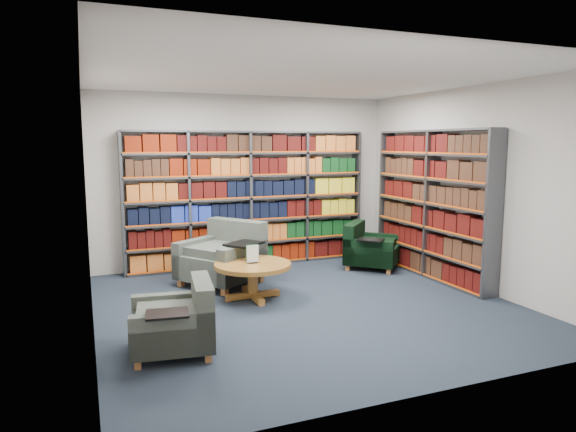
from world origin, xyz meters
name	(u,v)px	position (x,y,z in m)	size (l,w,h in m)	color
room_shell	(306,194)	(0.00, 0.00, 1.40)	(5.02, 5.02, 2.82)	black
bookshelf_back	(249,199)	(0.00, 2.34, 1.10)	(4.00, 0.28, 2.20)	#47494F
bookshelf_right	(432,205)	(2.34, 0.60, 1.10)	(0.28, 2.50, 2.20)	#47494F
chair_teal_left	(225,258)	(-0.67, 1.38, 0.36)	(1.36, 1.38, 0.89)	#09243B
chair_green_right	(368,250)	(1.74, 1.44, 0.29)	(1.12, 1.12, 0.72)	black
chair_teal_front	(180,323)	(-1.73, -0.89, 0.28)	(0.86, 0.96, 0.70)	#09243B
coffee_table	(253,270)	(-0.53, 0.50, 0.38)	(1.00, 1.00, 0.70)	#9D541D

